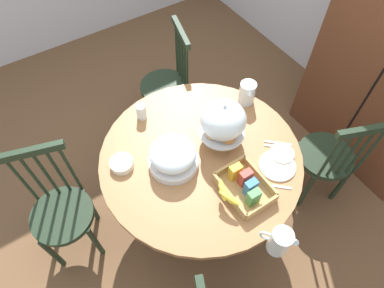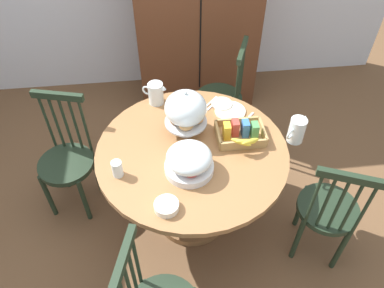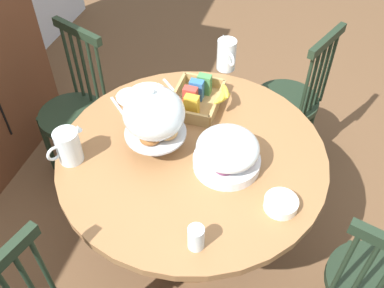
% 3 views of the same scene
% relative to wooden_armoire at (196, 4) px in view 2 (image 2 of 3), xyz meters
% --- Properties ---
extents(ground_plane, '(10.00, 10.00, 0.00)m').
position_rel_wooden_armoire_xyz_m(ground_plane, '(-0.34, -1.50, -0.98)').
color(ground_plane, brown).
extents(wooden_armoire, '(1.18, 0.60, 1.96)m').
position_rel_wooden_armoire_xyz_m(wooden_armoire, '(0.00, 0.00, 0.00)').
color(wooden_armoire, brown).
rests_on(wooden_armoire, ground_plane).
extents(dining_table, '(1.25, 1.25, 0.74)m').
position_rel_wooden_armoire_xyz_m(dining_table, '(-0.22, -1.54, -0.45)').
color(dining_table, olive).
rests_on(dining_table, ground_plane).
extents(windsor_chair_by_cabinet, '(0.44, 0.43, 0.97)m').
position_rel_wooden_armoire_xyz_m(windsor_chair_by_cabinet, '(0.62, -1.92, -0.53)').
color(windsor_chair_by_cabinet, '#1E2D1E').
rests_on(windsor_chair_by_cabinet, ground_plane).
extents(windsor_chair_facing_door, '(0.43, 0.43, 0.97)m').
position_rel_wooden_armoire_xyz_m(windsor_chair_facing_door, '(0.14, -0.69, -0.53)').
color(windsor_chair_facing_door, '#1E2D1E').
rests_on(windsor_chair_facing_door, ground_plane).
extents(windsor_chair_far_side, '(0.42, 0.42, 0.97)m').
position_rel_wooden_armoire_xyz_m(windsor_chair_far_side, '(-1.11, -1.28, -0.53)').
color(windsor_chair_far_side, '#1E2D1E').
rests_on(windsor_chair_far_side, ground_plane).
extents(pastry_stand_with_dome, '(0.28, 0.28, 0.34)m').
position_rel_wooden_armoire_xyz_m(pastry_stand_with_dome, '(-0.24, -1.38, -0.05)').
color(pastry_stand_with_dome, silver).
rests_on(pastry_stand_with_dome, dining_table).
extents(fruit_platter_covered, '(0.30, 0.30, 0.18)m').
position_rel_wooden_armoire_xyz_m(fruit_platter_covered, '(-0.26, -1.72, -0.16)').
color(fruit_platter_covered, silver).
rests_on(fruit_platter_covered, dining_table).
extents(orange_juice_pitcher, '(0.17, 0.13, 0.18)m').
position_rel_wooden_armoire_xyz_m(orange_juice_pitcher, '(0.46, -1.54, -0.16)').
color(orange_juice_pitcher, silver).
rests_on(orange_juice_pitcher, dining_table).
extents(milk_pitcher, '(0.18, 0.11, 0.16)m').
position_rel_wooden_armoire_xyz_m(milk_pitcher, '(-0.42, -1.04, -0.17)').
color(milk_pitcher, silver).
rests_on(milk_pitcher, dining_table).
extents(cereal_basket, '(0.32, 0.30, 0.12)m').
position_rel_wooden_armoire_xyz_m(cereal_basket, '(0.11, -1.48, -0.20)').
color(cereal_basket, tan).
rests_on(cereal_basket, dining_table).
extents(china_plate_large, '(0.22, 0.22, 0.01)m').
position_rel_wooden_armoire_xyz_m(china_plate_large, '(0.09, -1.20, -0.24)').
color(china_plate_large, white).
rests_on(china_plate_large, dining_table).
extents(china_plate_small, '(0.15, 0.15, 0.01)m').
position_rel_wooden_armoire_xyz_m(china_plate_small, '(0.05, -1.13, -0.23)').
color(china_plate_small, white).
rests_on(china_plate_small, china_plate_large).
extents(cereal_bowl, '(0.14, 0.14, 0.04)m').
position_rel_wooden_armoire_xyz_m(cereal_bowl, '(-0.41, -1.98, -0.22)').
color(cereal_bowl, white).
rests_on(cereal_bowl, dining_table).
extents(drinking_glass, '(0.06, 0.06, 0.11)m').
position_rel_wooden_armoire_xyz_m(drinking_glass, '(-0.69, -1.70, -0.19)').
color(drinking_glass, silver).
rests_on(drinking_glass, dining_table).
extents(table_knife, '(0.13, 0.13, 0.01)m').
position_rel_wooden_armoire_xyz_m(table_knife, '(-0.01, -1.11, -0.24)').
color(table_knife, silver).
rests_on(table_knife, dining_table).
extents(dinner_fork, '(0.13, 0.13, 0.01)m').
position_rel_wooden_armoire_xyz_m(dinner_fork, '(-0.03, -1.09, -0.24)').
color(dinner_fork, silver).
rests_on(dinner_fork, dining_table).
extents(soup_spoon, '(0.13, 0.13, 0.01)m').
position_rel_wooden_armoire_xyz_m(soup_spoon, '(0.20, -1.30, -0.24)').
color(soup_spoon, silver).
rests_on(soup_spoon, dining_table).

